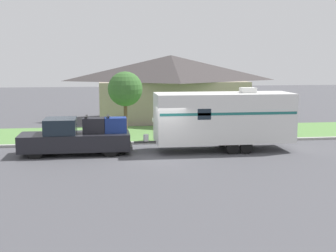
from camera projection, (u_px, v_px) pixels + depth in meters
name	position (u px, v px, depth m)	size (l,w,h in m)	color
ground_plane	(162.00, 157.00, 23.94)	(120.00, 120.00, 0.00)	#47474C
curb_strip	(154.00, 142.00, 27.60)	(80.00, 0.30, 0.14)	#999993
lawn_strip	(148.00, 134.00, 31.19)	(80.00, 7.00, 0.03)	#568442
house_across_street	(171.00, 86.00, 38.18)	(12.49, 7.24, 5.24)	gray
pickup_truck	(76.00, 138.00, 24.46)	(5.80, 2.03, 2.03)	black
travel_trailer	(224.00, 117.00, 25.40)	(8.60, 2.49, 3.42)	black
mailbox	(156.00, 123.00, 28.62)	(0.48, 0.20, 1.37)	brown
tree_in_yard	(125.00, 89.00, 30.46)	(2.27, 2.27, 4.15)	brown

